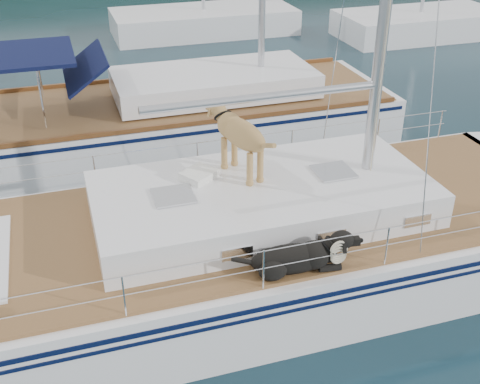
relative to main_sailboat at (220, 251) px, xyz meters
name	(u,v)px	position (x,y,z in m)	size (l,w,h in m)	color
ground	(215,287)	(-0.10, 0.00, -0.68)	(120.00, 120.00, 0.00)	black
main_sailboat	(220,251)	(0.00, 0.00, 0.00)	(12.00, 3.95, 14.01)	white
neighbor_sailboat	(172,119)	(0.46, 5.89, -0.06)	(11.00, 3.50, 13.30)	white
bg_boat_center	(204,22)	(3.90, 16.00, -0.23)	(7.20, 3.00, 11.65)	white
bg_boat_east	(419,24)	(11.90, 13.00, -0.23)	(6.40, 3.00, 11.65)	white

